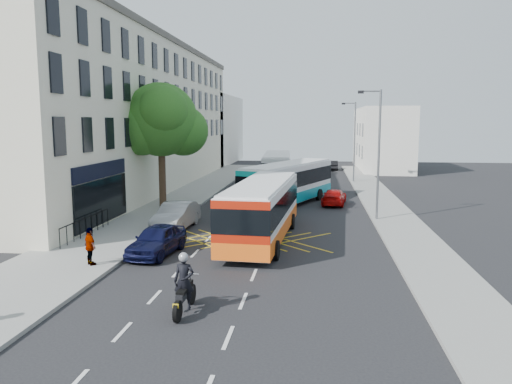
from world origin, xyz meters
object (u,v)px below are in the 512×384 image
(lamp_near, at_px, (377,148))
(bus_mid, at_px, (288,183))
(motorbike, at_px, (184,285))
(parked_car_silver, at_px, (176,216))
(bus_far, at_px, (277,168))
(distant_car_grey, at_px, (301,166))
(street_tree, at_px, (161,120))
(pedestrian_far, at_px, (90,246))
(lamp_far, at_px, (354,138))
(distant_car_silver, at_px, (321,167))
(parked_car_blue, at_px, (157,240))
(red_hatchback, at_px, (334,197))
(distant_car_dark, at_px, (333,165))
(bus_near, at_px, (262,210))

(lamp_near, bearing_deg, bus_mid, 135.75)
(motorbike, height_order, parked_car_silver, motorbike)
(bus_far, relative_size, parked_car_silver, 2.40)
(bus_mid, relative_size, motorbike, 4.94)
(motorbike, xyz_separation_m, distant_car_grey, (2.32, 48.49, -0.30))
(street_tree, relative_size, parked_car_silver, 1.88)
(distant_car_grey, bearing_deg, bus_far, -101.06)
(pedestrian_far, bearing_deg, lamp_near, -95.44)
(street_tree, xyz_separation_m, bus_far, (7.15, 14.25, -4.65))
(lamp_far, height_order, distant_car_silver, lamp_far)
(parked_car_blue, height_order, pedestrian_far, pedestrian_far)
(lamp_near, relative_size, red_hatchback, 1.97)
(motorbike, distance_m, red_hatchback, 22.97)
(distant_car_dark, bearing_deg, street_tree, 67.52)
(street_tree, bearing_deg, bus_mid, 16.61)
(bus_far, bearing_deg, red_hatchback, -68.44)
(street_tree, distance_m, bus_mid, 10.40)
(lamp_near, relative_size, parked_car_blue, 1.91)
(bus_far, xyz_separation_m, red_hatchback, (5.20, -11.25, -1.05))
(bus_far, relative_size, distant_car_dark, 3.05)
(red_hatchback, relative_size, distant_car_dark, 1.10)
(bus_near, distance_m, bus_far, 23.17)
(lamp_far, xyz_separation_m, red_hatchback, (-2.35, -14.03, -4.03))
(bus_near, xyz_separation_m, parked_car_silver, (-5.28, 2.23, -0.86))
(parked_car_blue, relative_size, parked_car_silver, 0.90)
(lamp_far, distance_m, distant_car_dark, 14.46)
(street_tree, xyz_separation_m, bus_mid, (8.93, 2.66, -4.63))
(distant_car_silver, bearing_deg, street_tree, 62.07)
(street_tree, xyz_separation_m, lamp_near, (14.71, -2.97, -1.68))
(street_tree, distance_m, motorbike, 21.11)
(lamp_far, height_order, distant_car_dark, lamp_far)
(bus_mid, xyz_separation_m, motorbike, (-2.16, -21.93, -0.70))
(bus_mid, height_order, distant_car_grey, bus_mid)
(bus_mid, bearing_deg, lamp_far, 90.05)
(parked_car_blue, bearing_deg, parked_car_silver, 103.46)
(bus_far, xyz_separation_m, parked_car_blue, (-3.54, -26.66, -0.93))
(distant_car_grey, relative_size, distant_car_dark, 1.29)
(bus_near, distance_m, motorbike, 10.49)
(distant_car_dark, bearing_deg, bus_far, 70.77)
(bus_mid, height_order, pedestrian_far, bus_mid)
(lamp_far, relative_size, distant_car_grey, 1.69)
(parked_car_silver, xyz_separation_m, red_hatchback, (9.45, 9.67, -0.18))
(pedestrian_far, bearing_deg, parked_car_blue, -88.02)
(bus_mid, bearing_deg, motorbike, -73.67)
(motorbike, relative_size, distant_car_grey, 0.49)
(lamp_near, distance_m, parked_car_blue, 15.09)
(bus_near, xyz_separation_m, distant_car_grey, (0.90, 38.12, -0.98))
(distant_car_grey, bearing_deg, bus_near, -95.05)
(pedestrian_far, bearing_deg, red_hatchback, -78.75)
(street_tree, bearing_deg, parked_car_silver, -66.41)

